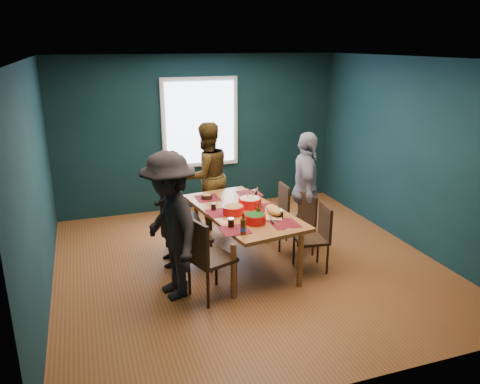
{
  "coord_description": "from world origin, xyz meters",
  "views": [
    {
      "loc": [
        -1.95,
        -5.42,
        2.89
      ],
      "look_at": [
        -0.07,
        0.11,
        1.01
      ],
      "focal_mm": 35.0,
      "sensor_mm": 36.0,
      "label": 1
    }
  ],
  "objects_px": {
    "bowl_herbs": "(255,218)",
    "cutting_board": "(273,211)",
    "person_far_left": "(169,209)",
    "bowl_salad": "(233,210)",
    "chair_right_far": "(278,207)",
    "chair_left_mid": "(187,232)",
    "bowl_dumpling": "(250,202)",
    "person_near_left": "(170,226)",
    "person_back": "(207,176)",
    "chair_left_far": "(176,214)",
    "chair_right_near": "(317,233)",
    "dining_table": "(243,215)",
    "person_right": "(306,190)",
    "chair_right_mid": "(302,220)",
    "chair_left_near": "(205,253)"
  },
  "relations": [
    {
      "from": "bowl_herbs",
      "to": "cutting_board",
      "type": "distance_m",
      "value": 0.37
    },
    {
      "from": "person_far_left",
      "to": "bowl_salad",
      "type": "height_order",
      "value": "person_far_left"
    },
    {
      "from": "chair_right_far",
      "to": "chair_left_mid",
      "type": "bearing_deg",
      "value": -157.05
    },
    {
      "from": "chair_left_mid",
      "to": "bowl_dumpling",
      "type": "xyz_separation_m",
      "value": [
        0.91,
        0.11,
        0.27
      ]
    },
    {
      "from": "person_near_left",
      "to": "person_back",
      "type": "bearing_deg",
      "value": 143.62
    },
    {
      "from": "chair_right_far",
      "to": "bowl_dumpling",
      "type": "xyz_separation_m",
      "value": [
        -0.64,
        -0.5,
        0.32
      ]
    },
    {
      "from": "chair_right_far",
      "to": "chair_left_far",
      "type": "bearing_deg",
      "value": -177.51
    },
    {
      "from": "bowl_salad",
      "to": "bowl_dumpling",
      "type": "xyz_separation_m",
      "value": [
        0.3,
        0.19,
        0.01
      ]
    },
    {
      "from": "person_far_left",
      "to": "chair_left_far",
      "type": "bearing_deg",
      "value": 155.6
    },
    {
      "from": "cutting_board",
      "to": "chair_right_near",
      "type": "bearing_deg",
      "value": -0.34
    },
    {
      "from": "person_far_left",
      "to": "bowl_herbs",
      "type": "xyz_separation_m",
      "value": [
        0.94,
        -0.74,
        0.02
      ]
    },
    {
      "from": "chair_left_mid",
      "to": "chair_right_far",
      "type": "bearing_deg",
      "value": 19.92
    },
    {
      "from": "person_near_left",
      "to": "person_far_left",
      "type": "bearing_deg",
      "value": 160.45
    },
    {
      "from": "person_far_left",
      "to": "person_back",
      "type": "distance_m",
      "value": 1.4
    },
    {
      "from": "dining_table",
      "to": "bowl_herbs",
      "type": "height_order",
      "value": "bowl_herbs"
    },
    {
      "from": "cutting_board",
      "to": "bowl_dumpling",
      "type": "bearing_deg",
      "value": 138.72
    },
    {
      "from": "person_far_left",
      "to": "bowl_herbs",
      "type": "distance_m",
      "value": 1.2
    },
    {
      "from": "chair_left_far",
      "to": "chair_right_near",
      "type": "height_order",
      "value": "chair_left_far"
    },
    {
      "from": "person_right",
      "to": "bowl_herbs",
      "type": "xyz_separation_m",
      "value": [
        -1.07,
        -0.75,
        -0.04
      ]
    },
    {
      "from": "chair_right_mid",
      "to": "person_far_left",
      "type": "relative_size",
      "value": 0.55
    },
    {
      "from": "person_near_left",
      "to": "dining_table",
      "type": "bearing_deg",
      "value": 107.6
    },
    {
      "from": "chair_left_far",
      "to": "person_near_left",
      "type": "xyz_separation_m",
      "value": [
        -0.29,
        -1.14,
        0.29
      ]
    },
    {
      "from": "bowl_salad",
      "to": "cutting_board",
      "type": "xyz_separation_m",
      "value": [
        0.48,
        -0.2,
        -0.01
      ]
    },
    {
      "from": "chair_right_near",
      "to": "bowl_salad",
      "type": "relative_size",
      "value": 3.21
    },
    {
      "from": "person_back",
      "to": "cutting_board",
      "type": "relative_size",
      "value": 2.98
    },
    {
      "from": "dining_table",
      "to": "person_back",
      "type": "xyz_separation_m",
      "value": [
        -0.13,
        1.39,
        0.18
      ]
    },
    {
      "from": "dining_table",
      "to": "chair_left_near",
      "type": "relative_size",
      "value": 2.06
    },
    {
      "from": "bowl_salad",
      "to": "chair_left_mid",
      "type": "bearing_deg",
      "value": 172.58
    },
    {
      "from": "person_right",
      "to": "bowl_dumpling",
      "type": "xyz_separation_m",
      "value": [
        -0.92,
        -0.17,
        -0.03
      ]
    },
    {
      "from": "bowl_dumpling",
      "to": "cutting_board",
      "type": "height_order",
      "value": "bowl_dumpling"
    },
    {
      "from": "chair_left_far",
      "to": "bowl_dumpling",
      "type": "xyz_separation_m",
      "value": [
        0.93,
        -0.47,
        0.23
      ]
    },
    {
      "from": "chair_left_near",
      "to": "bowl_dumpling",
      "type": "relative_size",
      "value": 3.2
    },
    {
      "from": "person_near_left",
      "to": "cutting_board",
      "type": "distance_m",
      "value": 1.43
    },
    {
      "from": "dining_table",
      "to": "person_near_left",
      "type": "height_order",
      "value": "person_near_left"
    },
    {
      "from": "chair_left_mid",
      "to": "cutting_board",
      "type": "relative_size",
      "value": 1.63
    },
    {
      "from": "person_near_left",
      "to": "chair_right_mid",
      "type": "bearing_deg",
      "value": 95.61
    },
    {
      "from": "chair_right_mid",
      "to": "person_near_left",
      "type": "height_order",
      "value": "person_near_left"
    },
    {
      "from": "chair_right_far",
      "to": "person_back",
      "type": "bearing_deg",
      "value": 139.97
    },
    {
      "from": "bowl_herbs",
      "to": "chair_right_far",
      "type": "bearing_deg",
      "value": 54.06
    },
    {
      "from": "person_far_left",
      "to": "person_near_left",
      "type": "relative_size",
      "value": 0.89
    },
    {
      "from": "chair_right_far",
      "to": "person_back",
      "type": "distance_m",
      "value": 1.26
    },
    {
      "from": "chair_left_near",
      "to": "bowl_dumpling",
      "type": "distance_m",
      "value": 1.27
    },
    {
      "from": "person_back",
      "to": "chair_right_mid",
      "type": "bearing_deg",
      "value": 111.03
    },
    {
      "from": "chair_right_near",
      "to": "cutting_board",
      "type": "distance_m",
      "value": 0.64
    },
    {
      "from": "chair_right_far",
      "to": "bowl_dumpling",
      "type": "bearing_deg",
      "value": -140.64
    },
    {
      "from": "chair_right_far",
      "to": "person_far_left",
      "type": "distance_m",
      "value": 1.78
    },
    {
      "from": "person_far_left",
      "to": "bowl_dumpling",
      "type": "xyz_separation_m",
      "value": [
        1.08,
        -0.16,
        0.03
      ]
    },
    {
      "from": "chair_right_near",
      "to": "person_far_left",
      "type": "relative_size",
      "value": 0.57
    },
    {
      "from": "chair_left_mid",
      "to": "bowl_dumpling",
      "type": "distance_m",
      "value": 0.95
    },
    {
      "from": "chair_left_far",
      "to": "bowl_salad",
      "type": "distance_m",
      "value": 0.94
    }
  ]
}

